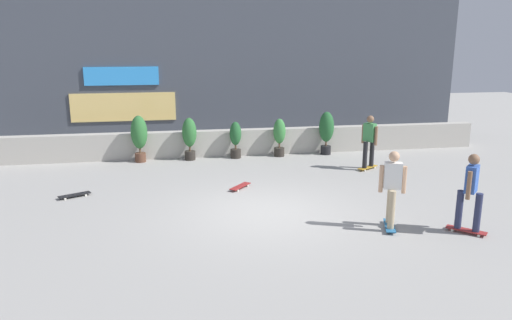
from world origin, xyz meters
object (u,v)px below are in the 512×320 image
Objects in this scene: potted_plant_4 at (326,130)px; potted_plant_1 at (189,136)px; potted_plant_0 at (139,135)px; skater_by_wall_right at (392,186)px; skater_mid_plaza at (471,190)px; skater_far_left at (369,140)px; potted_plant_2 at (236,138)px; skateboard_aside at (75,195)px; potted_plant_3 at (279,135)px; skateboard_near_camera at (240,186)px.

potted_plant_1 is at bearing 180.00° from potted_plant_4.
skater_by_wall_right is (5.56, -7.01, 0.04)m from potted_plant_0.
skater_by_wall_right and skater_mid_plaza have the same top height.
skater_far_left reaches higher than potted_plant_0.
skater_by_wall_right is (2.37, -7.01, 0.26)m from potted_plant_2.
skater_by_wall_right reaches higher than potted_plant_1.
potted_plant_1 is at bearing 49.00° from skateboard_aside.
skater_mid_plaza is (1.47, -0.52, 0.00)m from skater_by_wall_right.
skater_by_wall_right reaches higher than potted_plant_3.
skater_mid_plaza is at bearing -85.31° from potted_plant_4.
skater_by_wall_right is at bearing -71.32° from potted_plant_2.
potted_plant_2 is at bearing 108.68° from skater_by_wall_right.
potted_plant_3 is at bearing 107.04° from skater_mid_plaza.
potted_plant_1 is 9.26m from skater_mid_plaza.
potted_plant_0 is 1.08× the size of potted_plant_1.
potted_plant_0 reaches higher than skateboard_near_camera.
potted_plant_2 is 5.91m from skateboard_aside.
potted_plant_1 is at bearing 108.49° from skateboard_near_camera.
potted_plant_4 is (3.22, 0.00, 0.20)m from potted_plant_2.
potted_plant_2 is 0.83× the size of potted_plant_4.
potted_plant_0 reaches higher than skateboard_aside.
potted_plant_3 reaches higher than skateboard_near_camera.
potted_plant_1 is 1.56m from potted_plant_2.
potted_plant_0 is 3.96m from skateboard_aside.
potted_plant_0 is 1.64m from potted_plant_1.
skater_far_left is at bearing -73.97° from potted_plant_4.
skater_by_wall_right is (-1.50, -4.76, 0.00)m from skater_far_left.
potted_plant_0 is 0.91× the size of skater_by_wall_right.
potted_plant_3 is 4.10m from skateboard_near_camera.
skater_mid_plaza is at bearing -54.37° from potted_plant_1.
skateboard_near_camera is at bearing 0.08° from skateboard_aside.
skater_far_left is at bearing -43.88° from potted_plant_3.
skater_far_left reaches higher than potted_plant_3.
potted_plant_2 is at bearing 149.86° from skater_far_left.
potted_plant_4 reaches higher than potted_plant_3.
potted_plant_2 is 0.74× the size of skater_mid_plaza.
potted_plant_1 is at bearing 119.25° from skater_by_wall_right.
potted_plant_1 is (1.64, 0.00, -0.08)m from potted_plant_0.
skater_mid_plaza reaches higher than potted_plant_3.
skater_far_left reaches higher than potted_plant_4.
skater_far_left is 4.52m from skateboard_near_camera.
potted_plant_4 is (6.41, 0.00, -0.02)m from potted_plant_0.
skateboard_aside is (-7.89, -3.58, -0.82)m from potted_plant_4.
skateboard_aside is at bearing -171.12° from skater_far_left.
potted_plant_4 is at bearing 0.00° from potted_plant_1.
skater_mid_plaza is 2.29× the size of skateboard_near_camera.
skater_mid_plaza is at bearing -72.96° from potted_plant_3.
potted_plant_0 reaches higher than potted_plant_3.
potted_plant_2 is 3.64m from skateboard_near_camera.
potted_plant_1 is at bearing 0.00° from potted_plant_0.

